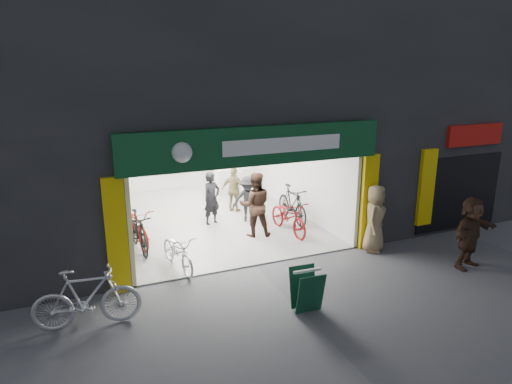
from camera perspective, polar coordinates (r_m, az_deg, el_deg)
ground at (r=11.50m, az=-0.05°, el=-9.25°), size 60.00×60.00×0.00m
building at (r=15.43m, az=-4.24°, el=13.63°), size 17.00×10.27×8.00m
bike_left_front at (r=11.34m, az=-9.73°, el=-7.33°), size 0.89×1.82×0.92m
bike_left_midfront at (r=12.56m, az=-14.45°, el=-4.86°), size 0.65×1.85×1.09m
bike_left_midback at (r=13.07m, az=-14.82°, el=-4.11°), size 1.06×2.15×1.08m
bike_left_back at (r=16.21m, az=-16.57°, el=-0.30°), size 0.85×1.98×1.15m
bike_right_front at (r=14.46m, az=4.53°, el=-1.53°), size 0.58×1.96×1.17m
bike_right_mid at (r=13.51m, az=4.10°, el=-3.08°), size 0.79×2.00×1.03m
bike_right_back at (r=16.71m, az=-1.59°, el=0.68°), size 0.64×1.81×1.06m
parked_bike at (r=9.37m, az=-20.42°, el=-12.30°), size 2.06×0.80×1.20m
customer_a at (r=14.16m, az=-5.56°, el=-0.85°), size 0.72×0.61×1.68m
customer_b at (r=13.09m, az=-0.11°, el=-1.63°), size 1.09×0.95×1.91m
customer_c at (r=14.28m, az=-1.02°, el=-1.00°), size 1.12×0.98×1.51m
customer_d at (r=15.33m, az=-2.73°, el=0.23°), size 0.92×0.89×1.55m
pedestrian_near at (r=12.50m, az=14.61°, el=-3.21°), size 1.05×1.03×1.82m
pedestrian_far at (r=12.28m, az=25.21°, el=-4.61°), size 1.75×0.94×1.80m
sandwich_board at (r=9.43m, az=6.36°, el=-11.96°), size 0.60×0.61×0.88m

